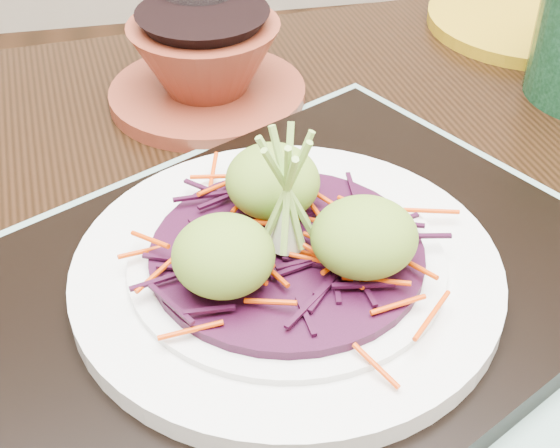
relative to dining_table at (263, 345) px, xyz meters
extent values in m
cube|color=black|center=(0.00, 0.00, 0.07)|extent=(1.17, 0.84, 0.04)
cube|color=black|center=(0.47, 0.37, -0.27)|extent=(0.06, 0.06, 0.65)
cube|color=gray|center=(0.01, -0.05, 0.09)|extent=(0.57, 0.52, 0.00)
cube|color=black|center=(0.01, -0.05, 0.10)|extent=(0.49, 0.44, 0.02)
cylinder|color=silver|center=(0.01, -0.05, 0.12)|extent=(0.26, 0.26, 0.01)
cylinder|color=silver|center=(0.01, -0.05, 0.13)|extent=(0.19, 0.19, 0.01)
cylinder|color=#2F0923|center=(0.01, -0.05, 0.13)|extent=(0.16, 0.16, 0.01)
ellipsoid|color=olive|center=(-0.03, -0.07, 0.16)|extent=(0.06, 0.06, 0.04)
ellipsoid|color=olive|center=(0.05, -0.07, 0.16)|extent=(0.06, 0.06, 0.04)
ellipsoid|color=olive|center=(0.01, -0.01, 0.16)|extent=(0.06, 0.06, 0.04)
cylinder|color=white|center=(-0.01, 0.26, 0.14)|extent=(0.09, 0.09, 0.10)
cylinder|color=maroon|center=(-0.01, 0.21, 0.10)|extent=(0.20, 0.20, 0.01)
cylinder|color=#A17C11|center=(0.34, 0.30, 0.10)|extent=(0.26, 0.26, 0.01)
camera|label=1|loc=(-0.07, -0.39, 0.43)|focal=50.00mm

